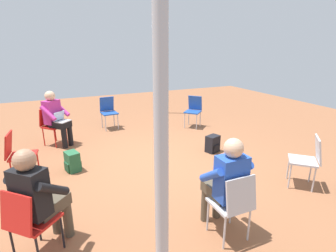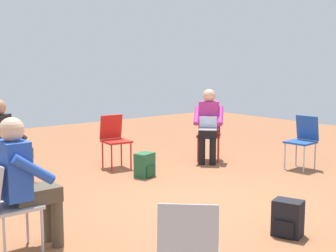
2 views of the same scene
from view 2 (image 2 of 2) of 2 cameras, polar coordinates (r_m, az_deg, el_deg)
The scene contains 10 objects.
ground_plane at distance 5.74m, azimuth 4.23°, elevation -9.52°, with size 14.92×14.92×0.00m, color brown.
chair_south at distance 4.41m, azimuth -19.06°, elevation -8.69°, with size 0.40×0.44×0.85m.
chair_north at distance 7.78m, azimuth 16.14°, elevation -1.42°, with size 0.43×0.47×0.85m.
chair_northwest at distance 8.17m, azimuth 5.01°, elevation -0.68°, with size 0.58×0.59×0.85m.
chair_west at distance 7.61m, azimuth -6.56°, elevation -1.35°, with size 0.48×0.44×0.85m.
person_with_laptop at distance 7.98m, azimuth 4.96°, elevation 0.54°, with size 0.63×0.64×1.24m.
person_in_black at distance 6.42m, azimuth -19.16°, elevation -1.70°, with size 0.63×0.63×1.24m.
person_in_blue at distance 4.41m, azimuth -17.14°, elevation -5.92°, with size 0.49×0.52×1.24m.
backpack_near_laptop_user at distance 4.87m, azimuth 14.39°, elevation -11.06°, with size 0.33×0.30×0.36m.
backpack_by_empty_chair at distance 7.01m, azimuth -2.86°, elevation -4.94°, with size 0.30×0.33×0.36m.
Camera 2 is at (3.97, -3.77, 1.73)m, focal length 50.00 mm.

